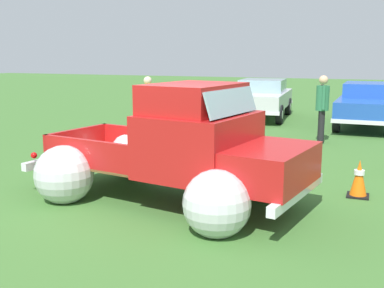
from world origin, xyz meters
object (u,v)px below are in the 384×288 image
object	(u,v)px
vintage_pickup_truck	(185,157)
spectator_0	(148,103)
lane_cone_0	(359,179)
spectator_2	(322,104)
lane_cone_1	(120,146)
show_car_0	(262,97)
show_car_1	(368,103)

from	to	relation	value
vintage_pickup_truck	spectator_0	world-z (taller)	vintage_pickup_truck
spectator_0	lane_cone_0	size ratio (longest dim) A/B	2.77
spectator_0	spectator_2	bearing A→B (deg)	50.69
lane_cone_0	lane_cone_1	size ratio (longest dim) A/B	1.00
show_car_0	spectator_2	distance (m)	5.04
show_car_1	spectator_2	distance (m)	3.68
spectator_0	lane_cone_1	size ratio (longest dim) A/B	2.77
lane_cone_0	show_car_1	bearing A→B (deg)	90.48
show_car_0	lane_cone_0	xyz separation A→B (m)	(3.79, -9.06, -0.47)
lane_cone_0	lane_cone_1	xyz separation A→B (m)	(-5.14, 0.98, 0.00)
show_car_1	spectator_2	size ratio (longest dim) A/B	2.56
lane_cone_1	show_car_0	bearing A→B (deg)	80.55
show_car_0	lane_cone_1	size ratio (longest dim) A/B	6.81
show_car_0	lane_cone_0	size ratio (longest dim) A/B	6.81
spectator_2	lane_cone_0	xyz separation A→B (m)	(1.16, -4.76, -0.73)
show_car_0	spectator_0	distance (m)	5.72
show_car_0	show_car_1	xyz separation A→B (m)	(3.72, -0.79, 0.00)
vintage_pickup_truck	show_car_1	distance (m)	9.98
show_car_1	spectator_0	bearing A→B (deg)	-50.63
vintage_pickup_truck	show_car_1	bearing A→B (deg)	85.31
show_car_0	spectator_0	bearing A→B (deg)	-24.53
show_car_1	lane_cone_1	bearing A→B (deg)	-33.96
vintage_pickup_truck	show_car_1	xyz separation A→B (m)	(2.50, 9.66, 0.03)
show_car_0	lane_cone_1	distance (m)	8.20
show_car_1	lane_cone_1	size ratio (longest dim) A/B	7.33
spectator_0	show_car_0	bearing A→B (deg)	107.34
spectator_2	lane_cone_1	bearing A→B (deg)	30.00
vintage_pickup_truck	lane_cone_1	xyz separation A→B (m)	(-2.56, 2.37, -0.45)
spectator_0	lane_cone_1	world-z (taller)	spectator_0
show_car_0	spectator_0	xyz separation A→B (m)	(-2.00, -5.35, 0.22)
show_car_0	lane_cone_0	distance (m)	9.83
show_car_0	lane_cone_1	world-z (taller)	show_car_0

